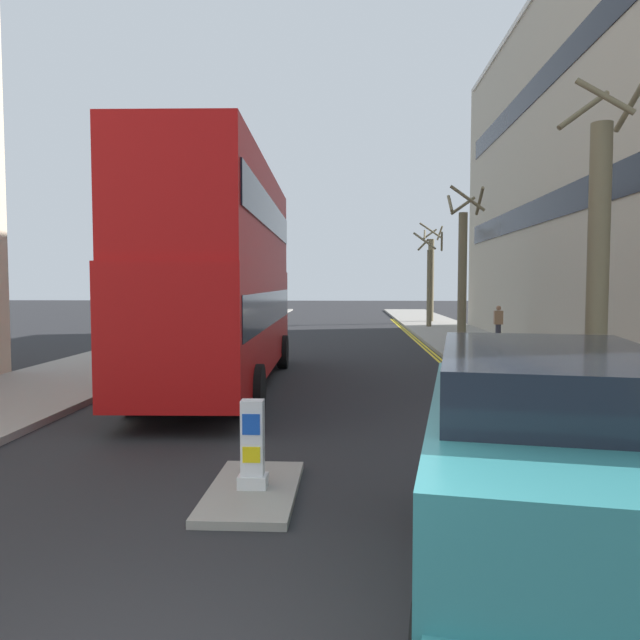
{
  "coord_description": "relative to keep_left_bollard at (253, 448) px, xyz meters",
  "views": [
    {
      "loc": [
        1.22,
        -3.06,
        2.66
      ],
      "look_at": [
        0.5,
        11.0,
        1.8
      ],
      "focal_mm": 33.54,
      "sensor_mm": 36.0,
      "label": 1
    }
  ],
  "objects": [
    {
      "name": "sidewalk_right",
      "position": [
        6.5,
        11.75,
        -0.54
      ],
      "size": [
        4.0,
        80.0,
        0.14
      ],
      "primitive_type": "cube",
      "color": "gray",
      "rests_on": "ground"
    },
    {
      "name": "sidewalk_left",
      "position": [
        -6.5,
        11.75,
        -0.54
      ],
      "size": [
        4.0,
        80.0,
        0.14
      ],
      "primitive_type": "cube",
      "color": "gray",
      "rests_on": "ground"
    },
    {
      "name": "kerb_line_outer",
      "position": [
        4.4,
        9.75,
        -0.6
      ],
      "size": [
        0.1,
        56.0,
        0.01
      ],
      "primitive_type": "cube",
      "color": "yellow",
      "rests_on": "ground"
    },
    {
      "name": "kerb_line_inner",
      "position": [
        4.24,
        9.75,
        -0.6
      ],
      "size": [
        0.1,
        56.0,
        0.01
      ],
      "primitive_type": "cube",
      "color": "yellow",
      "rests_on": "ground"
    },
    {
      "name": "traffic_island",
      "position": [
        0.0,
        0.0,
        -0.56
      ],
      "size": [
        1.1,
        2.2,
        0.1
      ],
      "primitive_type": "cube",
      "color": "gray",
      "rests_on": "ground"
    },
    {
      "name": "keep_left_bollard",
      "position": [
        0.0,
        0.0,
        0.0
      ],
      "size": [
        0.36,
        0.28,
        1.11
      ],
      "color": "silver",
      "rests_on": "traffic_island"
    },
    {
      "name": "double_decker_bus_away",
      "position": [
        -2.04,
        7.86,
        2.42
      ],
      "size": [
        3.05,
        10.88,
        5.64
      ],
      "color": "#B20F0F",
      "rests_on": "ground"
    },
    {
      "name": "taxi_minivan",
      "position": [
        2.83,
        -2.53,
        0.46
      ],
      "size": [
        2.68,
        5.06,
        2.12
      ],
      "color": "teal",
      "rests_on": "ground"
    },
    {
      "name": "pedestrian_far",
      "position": [
        7.28,
        17.45,
        0.38
      ],
      "size": [
        0.34,
        0.22,
        1.62
      ],
      "color": "#2D2D38",
      "rests_on": "sidewalk_right"
    },
    {
      "name": "street_tree_near",
      "position": [
        6.31,
        5.29,
        2.6
      ],
      "size": [
        1.53,
        1.53,
        6.71
      ],
      "color": "#6B6047",
      "rests_on": "sidewalk_right"
    },
    {
      "name": "street_tree_mid",
      "position": [
        6.6,
        33.13,
        2.54
      ],
      "size": [
        1.59,
        1.58,
        6.55
      ],
      "color": "#6B6047",
      "rests_on": "sidewalk_right"
    },
    {
      "name": "street_tree_far",
      "position": [
        5.84,
        28.04,
        2.17
      ],
      "size": [
        1.86,
        1.76,
        5.51
      ],
      "color": "#6B6047",
      "rests_on": "sidewalk_right"
    },
    {
      "name": "street_tree_distant",
      "position": [
        5.58,
        16.27,
        2.51
      ],
      "size": [
        1.36,
        1.38,
        6.23
      ],
      "color": "#6B6047",
      "rests_on": "sidewalk_right"
    }
  ]
}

